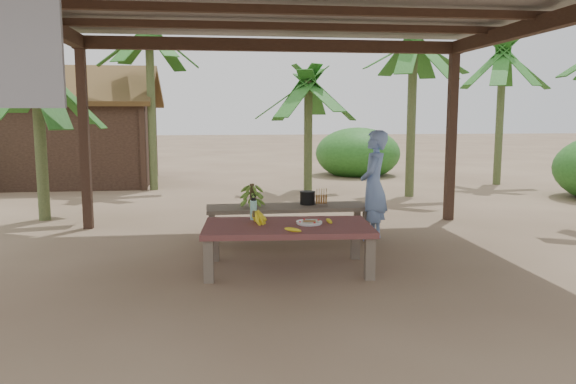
{
  "coord_description": "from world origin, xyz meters",
  "views": [
    {
      "loc": [
        -0.89,
        -6.2,
        1.69
      ],
      "look_at": [
        -0.09,
        0.11,
        0.8
      ],
      "focal_mm": 35.0,
      "sensor_mm": 36.0,
      "label": 1
    }
  ],
  "objects": [
    {
      "name": "plate",
      "position": [
        0.09,
        -0.3,
        0.52
      ],
      "size": [
        0.28,
        0.28,
        0.04
      ],
      "color": "white",
      "rests_on": "work_table"
    },
    {
      "name": "banana_plant_n",
      "position": [
        1.06,
        5.71,
        2.11
      ],
      "size": [
        1.8,
        1.8,
        2.59
      ],
      "color": "#596638",
      "rests_on": "ground"
    },
    {
      "name": "woman",
      "position": [
        1.18,
        1.01,
        0.74
      ],
      "size": [
        0.55,
        0.64,
        1.48
      ],
      "primitive_type": "imported",
      "rotation": [
        0.0,
        0.0,
        -2.03
      ],
      "color": "#6784C3",
      "rests_on": "ground"
    },
    {
      "name": "banana_plant_ne",
      "position": [
        3.04,
        4.86,
        2.89
      ],
      "size": [
        1.8,
        1.8,
        3.38
      ],
      "color": "#596638",
      "rests_on": "ground"
    },
    {
      "name": "loose_banana_front",
      "position": [
        -0.14,
        -0.67,
        0.52
      ],
      "size": [
        0.18,
        0.09,
        0.04
      ],
      "primitive_type": "ellipsoid",
      "rotation": [
        0.0,
        0.0,
        1.28
      ],
      "color": "yellow",
      "rests_on": "work_table"
    },
    {
      "name": "banana_plant_nw",
      "position": [
        -2.3,
        6.55,
        3.22
      ],
      "size": [
        1.8,
        1.8,
        3.73
      ],
      "color": "#596638",
      "rests_on": "ground"
    },
    {
      "name": "water_flask",
      "position": [
        -0.49,
        0.05,
        0.62
      ],
      "size": [
        0.08,
        0.08,
        0.29
      ],
      "color": "#40C8B6",
      "rests_on": "work_table"
    },
    {
      "name": "green_banana_stalk",
      "position": [
        -0.43,
        1.24,
        0.61
      ],
      "size": [
        0.29,
        0.29,
        0.33
      ],
      "primitive_type": null,
      "rotation": [
        0.0,
        0.0,
        0.01
      ],
      "color": "#598C2D",
      "rests_on": "bench"
    },
    {
      "name": "loose_banana_side",
      "position": [
        0.32,
        -0.25,
        0.52
      ],
      "size": [
        0.06,
        0.15,
        0.04
      ],
      "primitive_type": "ellipsoid",
      "rotation": [
        0.0,
        0.0,
        0.15
      ],
      "color": "yellow",
      "rests_on": "work_table"
    },
    {
      "name": "skewer_rack",
      "position": [
        0.51,
        1.21,
        0.57
      ],
      "size": [
        0.18,
        0.08,
        0.24
      ],
      "primitive_type": null,
      "rotation": [
        0.0,
        0.0,
        0.01
      ],
      "color": "#A57F47",
      "rests_on": "bench"
    },
    {
      "name": "hut",
      "position": [
        -4.5,
        8.0,
        1.1
      ],
      "size": [
        4.4,
        3.43,
        2.85
      ],
      "color": "black",
      "rests_on": "ground"
    },
    {
      "name": "banana_plant_far",
      "position": [
        5.81,
        6.5,
        2.82
      ],
      "size": [
        1.8,
        1.8,
        3.32
      ],
      "color": "#596638",
      "rests_on": "ground"
    },
    {
      "name": "work_table",
      "position": [
        -0.14,
        -0.29,
        0.43
      ],
      "size": [
        1.86,
        1.12,
        0.5
      ],
      "rotation": [
        0.0,
        0.0,
        -0.07
      ],
      "color": "brown",
      "rests_on": "ground"
    },
    {
      "name": "bench",
      "position": [
        0.06,
        1.25,
        0.39
      ],
      "size": [
        2.21,
        0.63,
        0.45
      ],
      "rotation": [
        0.0,
        0.0,
        0.01
      ],
      "color": "brown",
      "rests_on": "ground"
    },
    {
      "name": "ground",
      "position": [
        0.0,
        0.0,
        0.0
      ],
      "size": [
        80.0,
        80.0,
        0.0
      ],
      "primitive_type": "plane",
      "color": "brown",
      "rests_on": "ground"
    },
    {
      "name": "pavilion",
      "position": [
        -0.01,
        -0.01,
        2.78
      ],
      "size": [
        6.6,
        5.6,
        2.95
      ],
      "color": "black",
      "rests_on": "ground"
    },
    {
      "name": "ripe_banana_bunch",
      "position": [
        -0.5,
        -0.2,
        0.58
      ],
      "size": [
        0.27,
        0.24,
        0.16
      ],
      "primitive_type": null,
      "rotation": [
        0.0,
        0.0,
        0.06
      ],
      "color": "yellow",
      "rests_on": "work_table"
    },
    {
      "name": "cooking_pot",
      "position": [
        0.34,
        1.34,
        0.54
      ],
      "size": [
        0.21,
        0.21,
        0.18
      ],
      "primitive_type": "cylinder",
      "color": "black",
      "rests_on": "bench"
    },
    {
      "name": "banana_plant_w",
      "position": [
        -3.64,
        3.07,
        2.11
      ],
      "size": [
        1.8,
        1.8,
        2.58
      ],
      "color": "#596638",
      "rests_on": "ground"
    }
  ]
}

